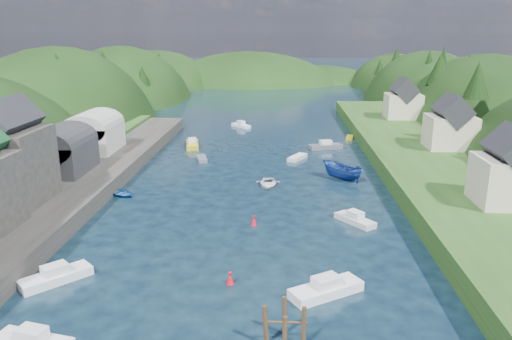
{
  "coord_description": "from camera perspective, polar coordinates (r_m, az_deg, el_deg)",
  "views": [
    {
      "loc": [
        2.98,
        -29.15,
        20.17
      ],
      "look_at": [
        0.0,
        28.0,
        4.0
      ],
      "focal_mm": 35.0,
      "sensor_mm": 36.0,
      "label": 1
    }
  ],
  "objects": [
    {
      "name": "ground",
      "position": [
        81.74,
        0.8,
        1.49
      ],
      "size": [
        600.0,
        600.0,
        0.0
      ],
      "primitive_type": "plane",
      "color": "black",
      "rests_on": "ground"
    },
    {
      "name": "hillside_left",
      "position": [
        118.09,
        -21.09,
        0.88
      ],
      "size": [
        44.0,
        245.56,
        52.0
      ],
      "color": "black",
      "rests_on": "ground"
    },
    {
      "name": "hillside_right",
      "position": [
        115.65,
        24.19,
        0.57
      ],
      "size": [
        36.0,
        245.56,
        48.0
      ],
      "color": "black",
      "rests_on": "ground"
    },
    {
      "name": "far_hills",
      "position": [
        205.51,
        2.48,
        7.1
      ],
      "size": [
        103.0,
        68.0,
        44.0
      ],
      "color": "black",
      "rests_on": "ground"
    },
    {
      "name": "hill_trees",
      "position": [
        93.07,
        1.32,
        10.22
      ],
      "size": [
        91.67,
        151.57,
        12.43
      ],
      "color": "black",
      "rests_on": "ground"
    },
    {
      "name": "quay_left",
      "position": [
        59.26,
        -24.38,
        -4.57
      ],
      "size": [
        12.0,
        110.0,
        2.0
      ],
      "primitive_type": "cube",
      "color": "#2D2B28",
      "rests_on": "ground"
    },
    {
      "name": "boat_sheds",
      "position": [
        75.54,
        -19.68,
        3.48
      ],
      "size": [
        7.0,
        21.0,
        7.5
      ],
      "color": "#2D2D30",
      "rests_on": "quay_left"
    },
    {
      "name": "terrace_right",
      "position": [
        75.01,
        19.95,
        0.16
      ],
      "size": [
        16.0,
        120.0,
        2.4
      ],
      "primitive_type": "cube",
      "color": "#234719",
      "rests_on": "ground"
    },
    {
      "name": "right_bank_cottages",
      "position": [
        82.68,
        20.62,
        4.79
      ],
      "size": [
        9.0,
        59.24,
        8.41
      ],
      "color": "beige",
      "rests_on": "terrace_right"
    },
    {
      "name": "piling_cluster_far",
      "position": [
        34.42,
        3.28,
        -17.76
      ],
      "size": [
        2.98,
        2.81,
        3.47
      ],
      "color": "#382314",
      "rests_on": "ground"
    },
    {
      "name": "channel_buoy_near",
      "position": [
        41.92,
        -2.98,
        -12.26
      ],
      "size": [
        0.7,
        0.7,
        1.1
      ],
      "color": "#B80E15",
      "rests_on": "ground"
    },
    {
      "name": "channel_buoy_far",
      "position": [
        53.54,
        -0.25,
        -5.8
      ],
      "size": [
        0.7,
        0.7,
        1.1
      ],
      "color": "#B80E15",
      "rests_on": "ground"
    },
    {
      "name": "moored_boats",
      "position": [
        57.07,
        -0.53,
        -4.23
      ],
      "size": [
        36.51,
        96.71,
        2.48
      ],
      "color": "#1B4F95",
      "rests_on": "ground"
    }
  ]
}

